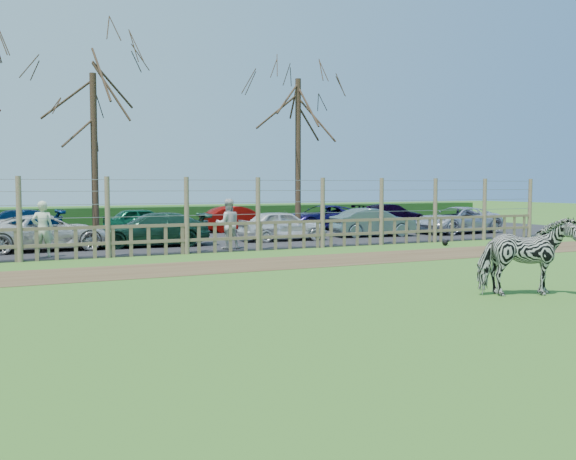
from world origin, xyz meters
name	(u,v)px	position (x,y,z in m)	size (l,w,h in m)	color
ground	(296,291)	(0.00, 0.00, 0.00)	(120.00, 120.00, 0.00)	#648E42
dirt_strip	(224,266)	(0.00, 4.50, 0.01)	(34.00, 2.80, 0.01)	brown
asphalt	(142,238)	(0.00, 14.50, 0.02)	(44.00, 13.00, 0.04)	#232326
hedge	(111,218)	(0.00, 21.50, 0.55)	(46.00, 2.00, 1.10)	#1E4716
fence	(187,229)	(0.00, 8.00, 0.80)	(30.16, 0.16, 2.50)	brown
tree_mid	(94,116)	(-2.00, 13.50, 4.87)	(4.80, 4.80, 6.83)	#3D2B1E
tree_right	(298,118)	(7.00, 14.00, 5.24)	(4.80, 4.80, 7.35)	#3D2B1E
zebra	(527,256)	(3.88, -2.59, 0.80)	(0.87, 1.90, 1.61)	gray
visitor_a	(43,229)	(-4.33, 8.59, 0.90)	(0.63, 0.41, 1.72)	beige
visitor_b	(228,224)	(1.65, 8.65, 0.90)	(0.84, 0.65, 1.72)	beige
crow	(445,243)	(9.46, 6.70, 0.11)	(0.28, 0.21, 0.23)	black
car_2	(47,232)	(-4.01, 10.85, 0.64)	(1.99, 4.32, 1.20)	silver
car_3	(152,230)	(-0.49, 10.73, 0.64)	(1.68, 4.13, 1.20)	#1A4030
car_4	(283,225)	(4.78, 10.88, 0.64)	(1.42, 3.52, 1.20)	white
car_5	(373,222)	(9.17, 11.09, 0.64)	(1.27, 3.64, 1.20)	#4D6566
car_6	(457,220)	(13.63, 10.99, 0.64)	(1.99, 4.32, 1.20)	#B4B7CA
car_9	(11,224)	(-4.93, 16.25, 0.64)	(1.68, 4.13, 1.20)	#041B3C
car_10	(144,221)	(0.48, 16.22, 0.64)	(1.42, 3.52, 1.20)	#0C5032
car_11	(239,219)	(4.99, 16.27, 0.64)	(1.27, 3.64, 1.20)	maroon
car_12	(322,217)	(9.23, 15.79, 0.64)	(1.99, 4.32, 1.20)	#1A1351
car_13	(391,215)	(13.65, 16.27, 0.64)	(1.68, 4.13, 1.20)	black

